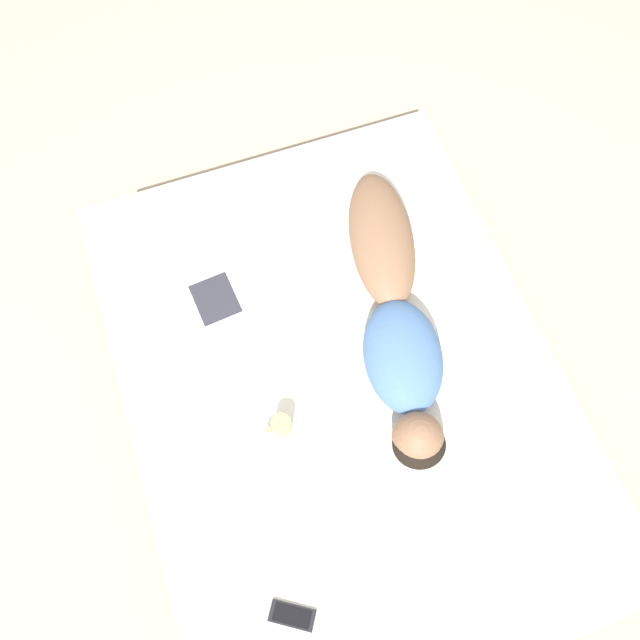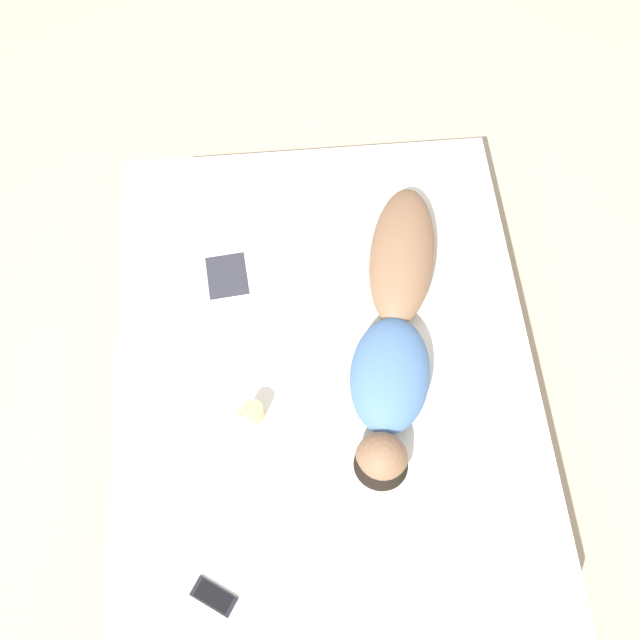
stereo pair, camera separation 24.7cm
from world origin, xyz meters
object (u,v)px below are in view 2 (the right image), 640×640
open_magazine (256,272)px  coffee_mug (254,412)px  cell_phone (214,596)px  person (394,333)px

open_magazine → coffee_mug: coffee_mug is taller
open_magazine → cell_phone: size_ratio=3.14×
person → open_magazine: bearing=-21.1°
person → cell_phone: size_ratio=7.65×
person → cell_phone: person is taller
open_magazine → cell_phone: (0.20, 1.23, 0.00)m
coffee_mug → open_magazine: bearing=-92.9°
open_magazine → coffee_mug: bearing=81.9°
person → open_magazine: size_ratio=2.43×
cell_phone → open_magazine: bearing=-156.2°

